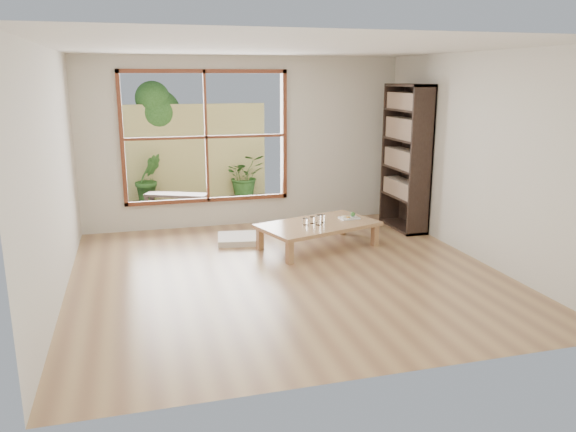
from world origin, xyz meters
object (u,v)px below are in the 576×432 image
food_tray (350,217)px  bookshelf (406,158)px  low_table (318,226)px  garden_bench (177,197)px

food_tray → bookshelf: bearing=19.7°
low_table → bookshelf: 1.91m
garden_bench → bookshelf: bearing=-3.9°
low_table → garden_bench: size_ratio=1.62×
low_table → food_tray: bearing=-3.6°
food_tray → low_table: bearing=-171.4°
low_table → garden_bench: 3.00m
low_table → bookshelf: (1.61, 0.65, 0.79)m
low_table → bookshelf: bearing=4.1°
bookshelf → garden_bench: bearing=151.4°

